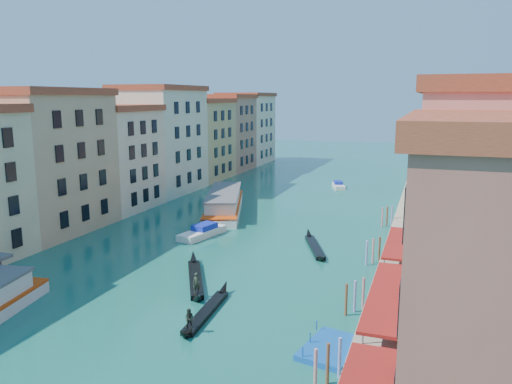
{
  "coord_description": "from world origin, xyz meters",
  "views": [
    {
      "loc": [
        24.66,
        -15.98,
        18.7
      ],
      "look_at": [
        2.82,
        45.93,
        6.22
      ],
      "focal_mm": 35.0,
      "sensor_mm": 36.0,
      "label": 1
    }
  ],
  "objects_px": {
    "gondola_fore": "(195,277)",
    "blue_dock": "(331,348)",
    "gondola_right": "(205,311)",
    "vaporetto_far": "(224,202)"
  },
  "relations": [
    {
      "from": "gondola_fore",
      "to": "blue_dock",
      "type": "distance_m",
      "value": 18.75
    },
    {
      "from": "gondola_right",
      "to": "blue_dock",
      "type": "xyz_separation_m",
      "value": [
        11.55,
        -2.57,
        -0.22
      ]
    },
    {
      "from": "gondola_fore",
      "to": "blue_dock",
      "type": "relative_size",
      "value": 2.07
    },
    {
      "from": "gondola_fore",
      "to": "blue_dock",
      "type": "bearing_deg",
      "value": -59.59
    },
    {
      "from": "gondola_fore",
      "to": "blue_dock",
      "type": "xyz_separation_m",
      "value": [
        16.04,
        -9.71,
        -0.23
      ]
    },
    {
      "from": "gondola_right",
      "to": "gondola_fore",
      "type": "bearing_deg",
      "value": 118.05
    },
    {
      "from": "vaporetto_far",
      "to": "blue_dock",
      "type": "bearing_deg",
      "value": -76.29
    },
    {
      "from": "vaporetto_far",
      "to": "gondola_right",
      "type": "bearing_deg",
      "value": -88.22
    },
    {
      "from": "gondola_fore",
      "to": "gondola_right",
      "type": "height_order",
      "value": "gondola_fore"
    },
    {
      "from": "gondola_fore",
      "to": "gondola_right",
      "type": "xyz_separation_m",
      "value": [
        4.49,
        -7.15,
        -0.01
      ]
    }
  ]
}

